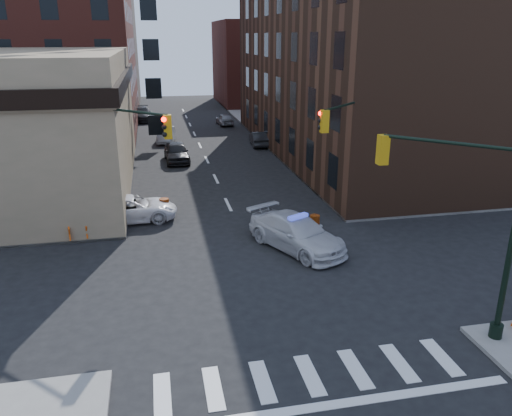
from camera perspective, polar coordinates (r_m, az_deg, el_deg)
name	(u,v)px	position (r m, az deg, el deg)	size (l,w,h in m)	color
ground	(263,277)	(21.93, 0.76, -7.86)	(140.00, 140.00, 0.00)	black
sidewalk_ne	(399,128)	(59.37, 16.02, 8.83)	(34.00, 54.50, 0.15)	gray
apartment_block	(4,14)	(60.81, -26.82, 19.16)	(25.00, 25.00, 24.00)	maroon
commercial_row_ne	(355,72)	(45.10, 11.22, 15.04)	(14.00, 34.00, 14.00)	#472B1C
filler_nw	(67,49)	(81.95, -20.82, 16.60)	(20.00, 18.00, 16.00)	brown
filler_ne	(271,63)	(79.30, 1.71, 16.27)	(16.00, 16.00, 12.00)	maroon
signal_pole_se	(480,208)	(17.82, 24.24, -0.04)	(5.40, 5.27, 8.00)	black
signal_pole_nw	(121,158)	(25.10, -15.13, 5.55)	(3.58, 3.67, 8.00)	black
signal_pole_ne	(349,147)	(27.01, 10.58, 6.81)	(3.67, 3.58, 8.00)	black
tree_ne_near	(282,109)	(47.02, 2.96, 11.21)	(3.00, 3.00, 4.85)	black
tree_ne_far	(263,99)	(54.74, 0.82, 12.35)	(3.00, 3.00, 4.85)	black
police_car	(297,233)	(24.47, 4.66, -2.86)	(2.29, 5.63, 1.63)	silver
pickup	(131,209)	(28.97, -14.14, -0.06)	(2.38, 5.16, 1.43)	white
parked_car_wnear	(176,152)	(42.05, -9.08, 6.33)	(1.90, 4.72, 1.61)	black
parked_car_wfar	(166,135)	(50.18, -10.22, 8.24)	(1.52, 4.37, 1.44)	#9C9FA5
parked_car_wdeep	(142,114)	(63.70, -12.90, 10.42)	(2.29, 5.62, 1.63)	black
parked_car_enear	(259,139)	(47.76, 0.32, 7.94)	(1.44, 4.14, 1.36)	black
parked_car_efar	(225,119)	(59.26, -3.62, 10.09)	(1.59, 3.95, 1.35)	#94979C
pedestrian_a	(98,219)	(26.79, -17.58, -1.20)	(0.66, 0.43, 1.81)	black
pedestrian_b	(54,219)	(27.65, -22.06, -1.14)	(0.86, 0.67, 1.77)	black
pedestrian_c	(0,204)	(31.58, -27.22, 0.41)	(0.95, 0.39, 1.62)	#212932
barrel_road	(315,223)	(26.82, 6.72, -1.74)	(0.51, 0.51, 0.91)	orange
barrel_bank	(164,207)	(29.54, -10.42, 0.14)	(0.56, 0.56, 0.99)	#C84109
barricade_nw_a	(78,231)	(26.82, -19.69, -2.54)	(1.08, 0.54, 0.81)	#BF4B08
barricade_nw_b	(28,230)	(28.02, -24.59, -2.27)	(1.09, 0.55, 0.82)	orange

